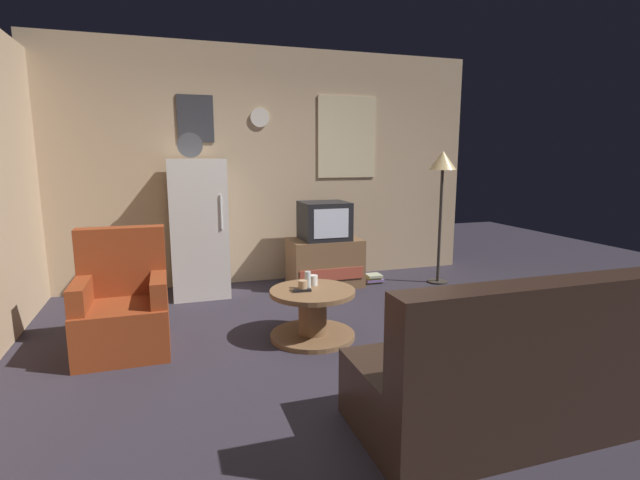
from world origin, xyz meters
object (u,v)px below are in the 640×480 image
at_px(tv_stand, 325,262).
at_px(standing_lamp, 442,171).
at_px(mug_ceramic_tan, 303,286).
at_px(remote_control, 302,290).
at_px(armchair, 123,308).
at_px(wine_glass, 308,280).
at_px(mug_ceramic_white, 313,280).
at_px(couch, 510,376).
at_px(coffee_table, 313,314).
at_px(crt_tv, 324,221).
at_px(fridge, 198,228).
at_px(book_stack, 373,278).

distance_m(tv_stand, standing_lamp, 1.76).
relative_size(mug_ceramic_tan, remote_control, 0.60).
relative_size(tv_stand, armchair, 0.87).
distance_m(wine_glass, mug_ceramic_white, 0.12).
bearing_deg(couch, tv_stand, 90.58).
xyz_separation_m(coffee_table, mug_ceramic_tan, (-0.09, -0.01, 0.26)).
bearing_deg(mug_ceramic_tan, crt_tv, 65.49).
xyz_separation_m(fridge, coffee_table, (0.81, -1.63, -0.54)).
bearing_deg(wine_glass, standing_lamp, 30.72).
bearing_deg(couch, armchair, 138.87).
bearing_deg(armchair, tv_stand, 31.28).
bearing_deg(wine_glass, tv_stand, 66.37).
xyz_separation_m(fridge, tv_stand, (1.44, -0.10, -0.47)).
relative_size(fridge, book_stack, 8.17).
xyz_separation_m(remote_control, book_stack, (1.33, 1.50, -0.38)).
xyz_separation_m(standing_lamp, remote_control, (-2.08, -1.27, -0.92)).
bearing_deg(standing_lamp, armchair, -164.10).
bearing_deg(coffee_table, crt_tv, 68.07).
distance_m(crt_tv, mug_ceramic_white, 1.55).
height_order(mug_ceramic_white, remote_control, mug_ceramic_white).
distance_m(standing_lamp, wine_glass, 2.50).
xyz_separation_m(coffee_table, couch, (0.65, -1.64, 0.10)).
xyz_separation_m(fridge, wine_glass, (0.78, -1.59, -0.26)).
relative_size(coffee_table, wine_glass, 4.80).
relative_size(tv_stand, standing_lamp, 0.53).
relative_size(coffee_table, couch, 0.42).
bearing_deg(fridge, couch, -65.85).
relative_size(mug_ceramic_white, book_stack, 0.42).
bearing_deg(wine_glass, remote_control, -134.83).
bearing_deg(mug_ceramic_tan, couch, -65.45).
distance_m(wine_glass, armchair, 1.49).
bearing_deg(coffee_table, couch, -68.23).
xyz_separation_m(coffee_table, armchair, (-1.50, 0.24, 0.13)).
xyz_separation_m(crt_tv, coffee_table, (-0.62, -1.53, -0.57)).
bearing_deg(standing_lamp, coffee_table, -148.12).
height_order(crt_tv, remote_control, crt_tv).
height_order(wine_glass, mug_ceramic_white, wine_glass).
bearing_deg(book_stack, armchair, -155.89).
bearing_deg(couch, remote_control, 115.14).
xyz_separation_m(fridge, crt_tv, (1.43, -0.10, 0.03)).
relative_size(tv_stand, mug_ceramic_tan, 9.33).
xyz_separation_m(mug_ceramic_white, mug_ceramic_tan, (-0.13, -0.14, 0.00)).
bearing_deg(standing_lamp, mug_ceramic_white, -150.22).
bearing_deg(wine_glass, mug_ceramic_white, 49.02).
distance_m(tv_stand, crt_tv, 0.50).
bearing_deg(tv_stand, wine_glass, -113.63).
bearing_deg(tv_stand, mug_ceramic_white, -112.32).
relative_size(remote_control, armchair, 0.16).
distance_m(fridge, standing_lamp, 2.89).
relative_size(crt_tv, standing_lamp, 0.34).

